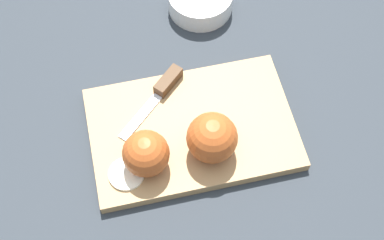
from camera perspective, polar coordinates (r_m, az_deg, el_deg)
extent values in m
plane|color=#282D33|center=(0.89, 0.00, -1.25)|extent=(4.00, 4.00, 0.00)
cube|color=#A37A4C|center=(0.88, 0.00, -0.95)|extent=(0.34, 0.24, 0.02)
sphere|color=#AD4C1E|center=(0.81, 2.15, -1.91)|extent=(0.08, 0.08, 0.08)
cylinder|color=#EFE5C6|center=(0.81, 1.69, -2.08)|extent=(0.01, 0.07, 0.07)
sphere|color=#AD4C1E|center=(0.81, -4.94, -3.59)|extent=(0.07, 0.07, 0.07)
cylinder|color=#EFE5C6|center=(0.81, -5.28, -3.89)|extent=(0.04, 0.06, 0.07)
cube|color=silver|center=(0.88, -5.50, 0.35)|extent=(0.09, 0.08, 0.00)
cube|color=#472D19|center=(0.90, -2.54, 4.19)|extent=(0.06, 0.05, 0.02)
cylinder|color=#EFE5C6|center=(0.84, -7.01, -5.72)|extent=(0.06, 0.06, 0.01)
cylinder|color=silver|center=(1.02, 0.89, 12.62)|extent=(0.12, 0.12, 0.04)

